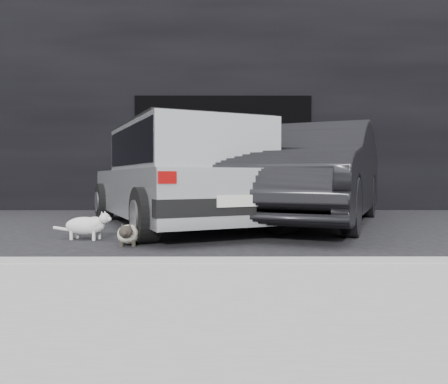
{
  "coord_description": "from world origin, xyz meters",
  "views": [
    {
      "loc": [
        1.0,
        -5.97,
        0.76
      ],
      "look_at": [
        1.01,
        -1.13,
        0.6
      ],
      "focal_mm": 35.0,
      "sensor_mm": 36.0,
      "label": 1
    }
  ],
  "objects_px": {
    "silver_hatchback": "(182,171)",
    "cat_white": "(88,225)",
    "cat_siamese": "(129,234)",
    "second_car": "(312,173)"
  },
  "relations": [
    {
      "from": "silver_hatchback",
      "to": "cat_white",
      "type": "relative_size",
      "value": 6.16
    },
    {
      "from": "cat_siamese",
      "to": "cat_white",
      "type": "distance_m",
      "value": 0.74
    },
    {
      "from": "second_car",
      "to": "cat_white",
      "type": "distance_m",
      "value": 3.66
    },
    {
      "from": "second_car",
      "to": "cat_siamese",
      "type": "distance_m",
      "value": 3.45
    },
    {
      "from": "cat_white",
      "to": "silver_hatchback",
      "type": "bearing_deg",
      "value": 156.43
    },
    {
      "from": "silver_hatchback",
      "to": "cat_siamese",
      "type": "height_order",
      "value": "silver_hatchback"
    },
    {
      "from": "silver_hatchback",
      "to": "second_car",
      "type": "relative_size",
      "value": 0.92
    },
    {
      "from": "silver_hatchback",
      "to": "cat_white",
      "type": "bearing_deg",
      "value": -151.16
    },
    {
      "from": "silver_hatchback",
      "to": "second_car",
      "type": "bearing_deg",
      "value": -11.21
    },
    {
      "from": "cat_siamese",
      "to": "cat_white",
      "type": "xyz_separation_m",
      "value": [
        -0.6,
        0.44,
        0.05
      ]
    }
  ]
}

